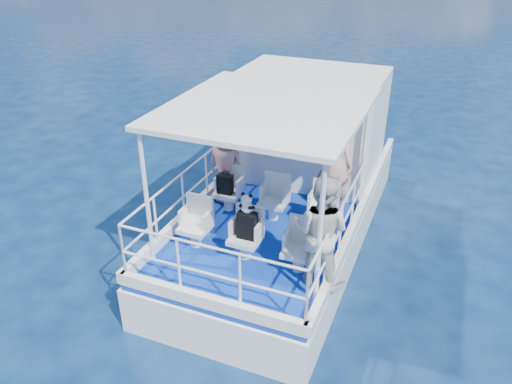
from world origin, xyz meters
TOP-DOWN VIEW (x-y plane):
  - ground at (0.00, 0.00)m, footprint 2000.00×2000.00m
  - hull at (0.00, 1.00)m, footprint 3.00×7.00m
  - deck at (0.00, 1.00)m, footprint 2.90×6.90m
  - cabin at (0.00, 2.30)m, footprint 2.85×2.00m
  - canopy at (0.00, -0.20)m, footprint 3.00×3.20m
  - canopy_posts at (0.00, -0.25)m, footprint 2.77×2.97m
  - railings at (0.00, -0.58)m, footprint 2.84×3.59m
  - seat_port_fwd at (-0.90, 0.20)m, footprint 0.48×0.46m
  - seat_center_fwd at (0.00, 0.20)m, footprint 0.48×0.46m
  - seat_stbd_fwd at (0.90, 0.20)m, footprint 0.48×0.46m
  - seat_port_aft at (-0.90, -1.10)m, footprint 0.48×0.46m
  - seat_center_aft at (0.00, -1.10)m, footprint 0.48×0.46m
  - seat_stbd_aft at (0.90, -1.10)m, footprint 0.48×0.46m
  - passenger_port_fwd at (-1.06, 0.48)m, footprint 0.59×0.43m
  - passenger_stbd_fwd at (0.87, 0.97)m, footprint 0.66×0.44m
  - passenger_stbd_aft at (1.25, -1.25)m, footprint 0.92×0.75m
  - backpack_port at (-0.93, 0.13)m, footprint 0.28×0.16m
  - backpack_center at (0.04, -1.09)m, footprint 0.30×0.17m
  - compact_camera at (-0.91, 0.14)m, footprint 0.11×0.07m
  - panda at (0.02, -1.07)m, footprint 0.22×0.18m

SIDE VIEW (x-z plane):
  - ground at x=0.00m, z-range 0.00..0.00m
  - hull at x=0.00m, z-range -0.80..0.80m
  - deck at x=0.00m, z-range 0.80..0.90m
  - seat_port_fwd at x=-0.90m, z-range 0.90..1.28m
  - seat_center_fwd at x=0.00m, z-range 0.90..1.28m
  - seat_stbd_fwd at x=0.90m, z-range 0.90..1.28m
  - seat_port_aft at x=-0.90m, z-range 0.90..1.28m
  - seat_center_aft at x=0.00m, z-range 0.90..1.28m
  - seat_stbd_aft at x=0.90m, z-range 0.90..1.28m
  - railings at x=0.00m, z-range 0.90..1.90m
  - backpack_port at x=-0.93m, z-range 1.28..1.65m
  - backpack_center at x=0.04m, z-range 1.28..1.73m
  - passenger_port_fwd at x=-1.06m, z-range 0.90..2.43m
  - compact_camera at x=-0.91m, z-range 1.65..1.72m
  - passenger_stbd_aft at x=1.25m, z-range 0.90..2.66m
  - passenger_stbd_fwd at x=0.87m, z-range 0.90..2.70m
  - panda at x=0.02m, z-range 1.73..2.06m
  - cabin at x=0.00m, z-range 0.90..3.10m
  - canopy_posts at x=0.00m, z-range 0.90..3.10m
  - canopy at x=0.00m, z-range 3.10..3.18m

